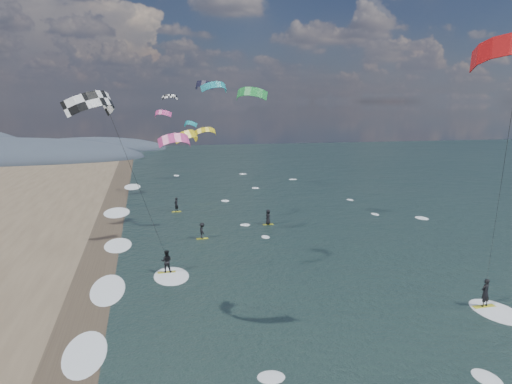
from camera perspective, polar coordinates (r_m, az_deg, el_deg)
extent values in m
cube|color=#382D23|center=(32.10, -19.29, -13.81)|extent=(3.00, 240.00, 0.00)
ellipsoid|color=#3D4756|center=(140.45, -18.35, 4.54)|extent=(40.00, 18.00, 7.00)
cube|color=gold|center=(35.42, 24.61, -11.81)|extent=(1.47, 0.44, 0.06)
imported|color=black|center=(35.09, 24.73, -10.39)|extent=(0.76, 0.61, 1.82)
ellipsoid|color=white|center=(35.03, 25.81, -12.21)|extent=(2.60, 4.20, 0.12)
cylinder|color=black|center=(29.79, 26.19, 0.60)|extent=(0.02, 0.02, 15.80)
cube|color=gold|center=(38.92, -10.17, -9.03)|extent=(1.35, 0.42, 0.06)
imported|color=black|center=(38.63, -10.21, -7.78)|extent=(0.93, 0.77, 1.72)
ellipsoid|color=white|center=(38.18, -9.65, -9.44)|extent=(2.60, 4.20, 0.12)
cylinder|color=black|center=(34.21, -13.24, 0.52)|extent=(0.02, 0.02, 13.62)
cube|color=gold|center=(47.68, -6.15, -5.31)|extent=(1.10, 0.35, 0.05)
imported|color=black|center=(47.48, -6.17, -4.40)|extent=(0.69, 1.04, 1.51)
cube|color=gold|center=(52.77, 1.40, -3.72)|extent=(1.10, 0.35, 0.05)
imported|color=black|center=(52.57, 1.40, -2.86)|extent=(0.52, 0.78, 1.58)
cube|color=gold|center=(59.59, -9.08, -2.22)|extent=(1.10, 0.35, 0.05)
imported|color=black|center=(59.41, -9.10, -1.41)|extent=(0.68, 0.72, 1.66)
ellipsoid|color=white|center=(28.37, -17.71, -17.04)|extent=(2.40, 5.40, 0.11)
ellipsoid|color=white|center=(36.59, -16.51, -10.62)|extent=(2.40, 5.40, 0.11)
ellipsoid|color=white|center=(47.03, -15.65, -5.89)|extent=(2.40, 5.40, 0.11)
ellipsoid|color=white|center=(60.60, -15.01, -2.26)|extent=(2.40, 5.40, 0.11)
ellipsoid|color=white|center=(78.27, -14.51, 0.55)|extent=(2.40, 5.40, 0.11)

